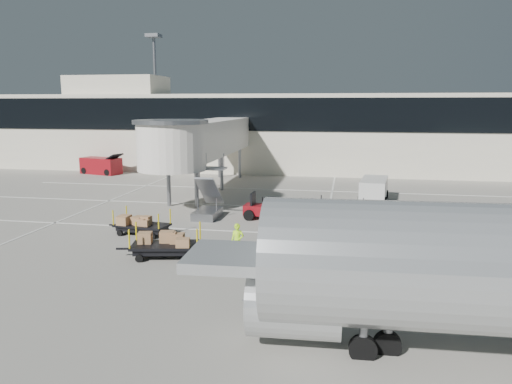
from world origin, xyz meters
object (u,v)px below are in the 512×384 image
baggage_tug (265,209)px  suitcase_cart (338,212)px  box_cart_far (144,225)px  ground_worker (237,241)px  minivan (374,187)px  belt_loader (101,166)px  box_cart_near (166,244)px

baggage_tug → suitcase_cart: (4.42, 0.62, -0.12)m
suitcase_cart → box_cart_far: (-10.34, -5.49, 0.06)m
ground_worker → minivan: (6.85, 15.32, 0.17)m
box_cart_far → ground_worker: bearing=-20.8°
ground_worker → suitcase_cart: bearing=59.1°
belt_loader → box_cart_near: bearing=-41.3°
baggage_tug → belt_loader: bearing=142.6°
ground_worker → belt_loader: bearing=123.9°
box_cart_near → ground_worker: size_ratio=2.42×
baggage_tug → belt_loader: 25.90m
baggage_tug → ground_worker: size_ratio=1.56×
suitcase_cart → minivan: (2.47, 6.56, 0.52)m
belt_loader → minivan: bearing=-4.1°
box_cart_near → minivan: bearing=45.8°
baggage_tug → minivan: (6.89, 7.18, 0.40)m
box_cart_near → belt_loader: size_ratio=0.84×
baggage_tug → box_cart_far: size_ratio=0.71×
minivan → baggage_tug: bearing=-126.8°
suitcase_cart → ground_worker: ground_worker is taller
box_cart_far → belt_loader: bearing=130.2°
box_cart_far → baggage_tug: bearing=47.3°
belt_loader → ground_worker: bearing=-35.8°
belt_loader → suitcase_cart: bearing=-18.1°
box_cart_near → belt_loader: bearing=111.4°
belt_loader → box_cart_far: bearing=-41.8°
ground_worker → box_cart_far: bearing=147.0°
minivan → belt_loader: size_ratio=0.96×
box_cart_far → belt_loader: belt_loader is taller
baggage_tug → ground_worker: 8.13m
baggage_tug → ground_worker: ground_worker is taller
box_cart_far → suitcase_cart: bearing=35.9°
baggage_tug → box_cart_near: size_ratio=0.64×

